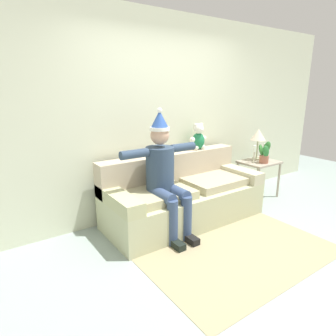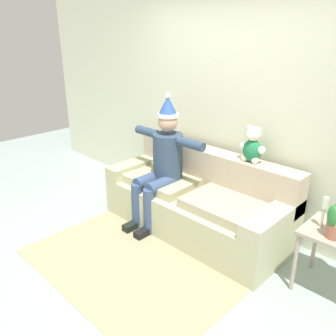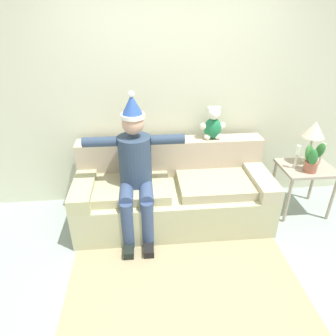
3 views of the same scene
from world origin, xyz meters
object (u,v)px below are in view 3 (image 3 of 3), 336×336
(couch, at_px, (173,192))
(table_lamp, at_px, (314,131))
(candle_short, at_px, (322,151))
(teddy_bear, at_px, (213,124))
(potted_plant, at_px, (312,159))
(candle_tall, at_px, (297,154))
(person_seated, at_px, (135,167))
(side_table, at_px, (305,174))

(couch, distance_m, table_lamp, 1.71)
(couch, distance_m, candle_short, 1.75)
(teddy_bear, xyz_separation_m, potted_plant, (1.04, -0.38, -0.30))
(couch, relative_size, table_lamp, 4.23)
(teddy_bear, distance_m, table_lamp, 1.12)
(couch, height_order, candle_tall, candle_tall)
(potted_plant, bearing_deg, person_seated, -178.34)
(potted_plant, bearing_deg, candle_short, 36.94)
(couch, distance_m, teddy_bear, 0.89)
(table_lamp, xyz_separation_m, potted_plant, (-0.07, -0.20, -0.24))
(potted_plant, bearing_deg, candle_tall, 150.32)
(table_lamp, distance_m, potted_plant, 0.32)
(side_table, bearing_deg, teddy_bear, 165.39)
(couch, distance_m, candle_tall, 1.44)
(person_seated, relative_size, candle_tall, 5.46)
(candle_short, bearing_deg, couch, -179.10)
(teddy_bear, height_order, table_lamp, teddy_bear)
(teddy_bear, distance_m, side_table, 1.22)
(potted_plant, distance_m, candle_tall, 0.16)
(teddy_bear, relative_size, side_table, 0.64)
(potted_plant, xyz_separation_m, candle_tall, (-0.14, 0.08, 0.03))
(table_lamp, xyz_separation_m, candle_short, (0.12, -0.06, -0.22))
(person_seated, height_order, potted_plant, person_seated)
(side_table, bearing_deg, table_lamp, 64.58)
(couch, height_order, side_table, couch)
(couch, distance_m, potted_plant, 1.57)
(person_seated, bearing_deg, table_lamp, 7.21)
(person_seated, height_order, table_lamp, person_seated)
(teddy_bear, bearing_deg, potted_plant, -19.94)
(potted_plant, distance_m, candle_short, 0.23)
(person_seated, height_order, candle_short, person_seated)
(person_seated, height_order, teddy_bear, person_seated)
(couch, relative_size, potted_plant, 6.20)
(side_table, bearing_deg, candle_short, 13.79)
(couch, distance_m, side_table, 1.55)
(side_table, height_order, potted_plant, potted_plant)
(person_seated, bearing_deg, potted_plant, 1.66)
(candle_short, bearing_deg, potted_plant, -143.06)
(couch, bearing_deg, candle_short, 0.90)
(person_seated, xyz_separation_m, candle_tall, (1.78, 0.14, 0.01))
(couch, xyz_separation_m, teddy_bear, (0.48, 0.26, 0.70))
(potted_plant, xyz_separation_m, candle_short, (0.19, 0.14, 0.02))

